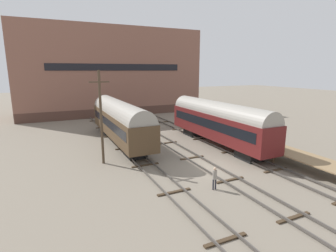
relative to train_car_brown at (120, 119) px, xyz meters
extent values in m
plane|color=slate|center=(4.97, -11.54, -2.89)|extent=(200.00, 200.00, 0.00)
cube|color=#4C4742|center=(-0.72, -11.54, -2.71)|extent=(0.08, 60.00, 0.16)
cube|color=#4C4742|center=(0.72, -11.54, -2.71)|extent=(0.08, 60.00, 0.16)
cube|color=#3D2D1E|center=(0.00, -20.54, -2.84)|extent=(2.60, 0.24, 0.10)
cube|color=#3D2D1E|center=(0.00, -14.54, -2.84)|extent=(2.60, 0.24, 0.10)
cube|color=#3D2D1E|center=(0.00, -8.54, -2.84)|extent=(2.60, 0.24, 0.10)
cube|color=#3D2D1E|center=(0.00, -2.54, -2.84)|extent=(2.60, 0.24, 0.10)
cube|color=#3D2D1E|center=(0.00, 3.46, -2.84)|extent=(2.60, 0.24, 0.10)
cube|color=#3D2D1E|center=(0.00, 9.46, -2.84)|extent=(2.60, 0.24, 0.10)
cube|color=#3D2D1E|center=(0.00, 15.46, -2.84)|extent=(2.60, 0.24, 0.10)
cube|color=#4C4742|center=(4.26, -11.54, -2.71)|extent=(0.08, 60.00, 0.16)
cube|color=#4C4742|center=(5.69, -11.54, -2.71)|extent=(0.08, 60.00, 0.16)
cube|color=#3D2D1E|center=(4.97, -20.54, -2.84)|extent=(2.60, 0.24, 0.10)
cube|color=#3D2D1E|center=(4.97, -14.54, -2.84)|extent=(2.60, 0.24, 0.10)
cube|color=#3D2D1E|center=(4.97, -8.54, -2.84)|extent=(2.60, 0.24, 0.10)
cube|color=#3D2D1E|center=(4.97, -2.54, -2.84)|extent=(2.60, 0.24, 0.10)
cube|color=#3D2D1E|center=(4.97, 3.46, -2.84)|extent=(2.60, 0.24, 0.10)
cube|color=#3D2D1E|center=(4.97, 9.46, -2.84)|extent=(2.60, 0.24, 0.10)
cube|color=#3D2D1E|center=(4.97, 15.46, -2.84)|extent=(2.60, 0.24, 0.10)
cube|color=#4C4742|center=(9.23, -11.54, -2.71)|extent=(0.08, 60.00, 0.16)
cube|color=#4C4742|center=(10.66, -11.54, -2.71)|extent=(0.08, 60.00, 0.16)
cube|color=#3D2D1E|center=(9.95, -14.54, -2.84)|extent=(2.60, 0.24, 0.10)
cube|color=#3D2D1E|center=(9.95, -8.54, -2.84)|extent=(2.60, 0.24, 0.10)
cube|color=#3D2D1E|center=(9.95, -2.54, -2.84)|extent=(2.60, 0.24, 0.10)
cube|color=#3D2D1E|center=(9.95, 3.46, -2.84)|extent=(2.60, 0.24, 0.10)
cube|color=#3D2D1E|center=(9.95, 9.46, -2.84)|extent=(2.60, 0.24, 0.10)
cube|color=#3D2D1E|center=(9.95, 15.46, -2.84)|extent=(2.60, 0.24, 0.10)
cube|color=black|center=(0.00, 5.59, -2.39)|extent=(1.80, 2.40, 1.00)
cube|color=black|center=(0.00, -5.59, -2.39)|extent=(1.80, 2.40, 1.00)
cube|color=#4C3823|center=(0.00, 0.00, -0.56)|extent=(3.04, 17.20, 2.66)
cube|color=black|center=(0.00, 0.00, -0.24)|extent=(3.08, 15.83, 0.96)
cylinder|color=gray|center=(0.00, 0.00, 0.78)|extent=(2.88, 16.86, 2.88)
cube|color=black|center=(9.95, -0.33, -2.39)|extent=(1.80, 2.40, 1.00)
cube|color=black|center=(9.95, -11.18, -2.39)|extent=(1.80, 2.40, 1.00)
cube|color=#5B1919|center=(9.95, -5.76, -0.50)|extent=(2.84, 16.68, 2.78)
cube|color=black|center=(9.95, -5.76, -0.16)|extent=(2.88, 15.35, 1.00)
cylinder|color=gray|center=(9.95, -5.76, 0.89)|extent=(2.70, 16.35, 2.70)
cube|color=#8C704C|center=(12.71, -12.91, -1.84)|extent=(2.90, 14.55, 0.10)
cylinder|color=brown|center=(11.41, -5.79, -2.39)|extent=(0.20, 0.20, 0.99)
cylinder|color=brown|center=(14.01, -5.79, -2.39)|extent=(0.20, 0.20, 0.99)
cylinder|color=brown|center=(11.41, -12.91, -2.39)|extent=(0.20, 0.20, 0.99)
cylinder|color=brown|center=(14.01, -12.91, -2.39)|extent=(0.20, 0.20, 0.99)
cube|color=brown|center=(12.61, -11.42, -1.36)|extent=(1.40, 0.40, 0.06)
cube|color=brown|center=(12.61, -11.25, -1.11)|extent=(1.40, 0.06, 0.45)
cube|color=black|center=(12.01, -11.42, -1.59)|extent=(0.06, 0.40, 0.40)
cube|color=black|center=(13.20, -11.42, -1.59)|extent=(0.06, 0.40, 0.40)
cylinder|color=#282833|center=(2.83, -15.32, -2.48)|extent=(0.12, 0.12, 0.82)
cylinder|color=#282833|center=(3.03, -15.32, -2.48)|extent=(0.12, 0.12, 0.82)
cylinder|color=gray|center=(2.93, -15.32, -1.73)|extent=(0.32, 0.32, 0.68)
sphere|color=tan|center=(2.93, -15.32, -1.28)|extent=(0.22, 0.22, 0.22)
cylinder|color=#473828|center=(-3.35, -6.23, 1.44)|extent=(0.24, 0.24, 8.65)
cube|color=#473828|center=(-3.35, -6.23, 4.73)|extent=(1.80, 0.12, 0.12)
cube|color=#4F342A|center=(4.67, 23.88, -2.06)|extent=(34.93, 11.33, 1.66)
cube|color=brown|center=(4.67, 23.88, 6.26)|extent=(34.93, 11.33, 14.96)
cube|color=black|center=(4.67, 18.17, 6.26)|extent=(24.45, 0.10, 1.20)
camera|label=1|loc=(-7.78, -30.13, 5.77)|focal=28.00mm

